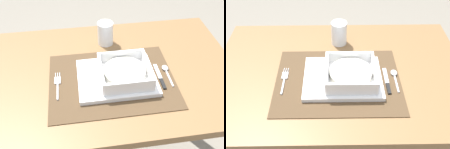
# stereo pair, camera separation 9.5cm
# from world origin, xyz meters

# --- Properties ---
(dining_table) EXTENTS (0.97, 0.65, 0.74)m
(dining_table) POSITION_xyz_m (0.00, 0.00, 0.62)
(dining_table) COLOR brown
(dining_table) RESTS_ON ground
(placemat) EXTENTS (0.45, 0.35, 0.00)m
(placemat) POSITION_xyz_m (-0.01, -0.05, 0.74)
(placemat) COLOR #4C3823
(placemat) RESTS_ON dining_table
(serving_plate) EXTENTS (0.28, 0.22, 0.02)m
(serving_plate) POSITION_xyz_m (0.01, -0.05, 0.75)
(serving_plate) COLOR white
(serving_plate) RESTS_ON placemat
(porridge_bowl) EXTENTS (0.18, 0.18, 0.05)m
(porridge_bowl) POSITION_xyz_m (0.04, -0.06, 0.78)
(porridge_bowl) COLOR white
(porridge_bowl) RESTS_ON serving_plate
(fork) EXTENTS (0.02, 0.13, 0.00)m
(fork) POSITION_xyz_m (-0.20, -0.05, 0.74)
(fork) COLOR silver
(fork) RESTS_ON placemat
(spoon) EXTENTS (0.02, 0.11, 0.01)m
(spoon) POSITION_xyz_m (0.20, -0.04, 0.75)
(spoon) COLOR silver
(spoon) RESTS_ON placemat
(butter_knife) EXTENTS (0.01, 0.13, 0.01)m
(butter_knife) POSITION_xyz_m (0.17, -0.07, 0.74)
(butter_knife) COLOR black
(butter_knife) RESTS_ON placemat
(drinking_glass) EXTENTS (0.07, 0.07, 0.10)m
(drinking_glass) POSITION_xyz_m (0.00, 0.18, 0.78)
(drinking_glass) COLOR white
(drinking_glass) RESTS_ON dining_table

